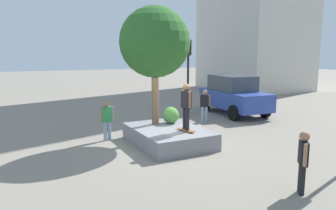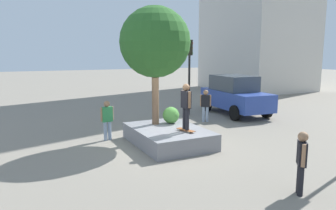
# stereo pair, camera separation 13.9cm
# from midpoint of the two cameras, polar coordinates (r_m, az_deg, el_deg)

# --- Properties ---
(ground_plane) EXTENTS (120.00, 120.00, 0.00)m
(ground_plane) POSITION_cam_midpoint_polar(r_m,az_deg,el_deg) (11.80, 1.26, -7.62)
(ground_plane) COLOR gray
(planter_ledge) EXTENTS (3.46, 2.49, 0.63)m
(planter_ledge) POSITION_cam_midpoint_polar(r_m,az_deg,el_deg) (12.07, 0.33, -5.69)
(planter_ledge) COLOR gray
(planter_ledge) RESTS_ON ground
(plaza_tree) EXTENTS (2.77, 2.77, 4.66)m
(plaza_tree) POSITION_cam_midpoint_polar(r_m,az_deg,el_deg) (12.38, -2.06, 11.36)
(plaza_tree) COLOR brown
(plaza_tree) RESTS_ON planter_ledge
(boxwood_shrub) EXTENTS (0.68, 0.68, 0.68)m
(boxwood_shrub) POSITION_cam_midpoint_polar(r_m,az_deg,el_deg) (12.75, 0.86, -1.87)
(boxwood_shrub) COLOR #4C8C3D
(boxwood_shrub) RESTS_ON planter_ledge
(skateboard) EXTENTS (0.83, 0.41, 0.07)m
(skateboard) POSITION_cam_midpoint_polar(r_m,az_deg,el_deg) (11.48, 3.61, -4.58)
(skateboard) COLOR brown
(skateboard) RESTS_ON planter_ledge
(skateboarder) EXTENTS (0.57, 0.26, 1.69)m
(skateboarder) POSITION_cam_midpoint_polar(r_m,az_deg,el_deg) (11.29, 3.66, 0.30)
(skateboarder) COLOR black
(skateboarder) RESTS_ON skateboard
(sedan_parked) EXTENTS (4.94, 2.59, 2.22)m
(sedan_parked) POSITION_cam_midpoint_polar(r_m,az_deg,el_deg) (18.36, 12.32, 1.85)
(sedan_parked) COLOR #2D479E
(sedan_parked) RESTS_ON ground
(traffic_light_median) EXTENTS (0.29, 0.34, 4.22)m
(traffic_light_median) POSITION_cam_midpoint_polar(r_m,az_deg,el_deg) (17.54, 4.19, 7.48)
(traffic_light_median) COLOR black
(traffic_light_median) RESTS_ON ground
(passerby_with_bag) EXTENTS (0.44, 0.42, 1.59)m
(passerby_with_bag) POSITION_cam_midpoint_polar(r_m,az_deg,el_deg) (8.38, 23.68, -8.96)
(passerby_with_bag) COLOR black
(passerby_with_bag) RESTS_ON ground
(pedestrian_crossing) EXTENTS (0.25, 0.54, 1.61)m
(pedestrian_crossing) POSITION_cam_midpoint_polar(r_m,az_deg,el_deg) (12.69, -10.76, -2.26)
(pedestrian_crossing) COLOR #8C9EB7
(pedestrian_crossing) RESTS_ON ground
(bystander_watching) EXTENTS (0.42, 0.46, 1.65)m
(bystander_watching) POSITION_cam_midpoint_polar(r_m,az_deg,el_deg) (15.99, 7.13, 0.28)
(bystander_watching) COLOR #8C9EB7
(bystander_watching) RESTS_ON ground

